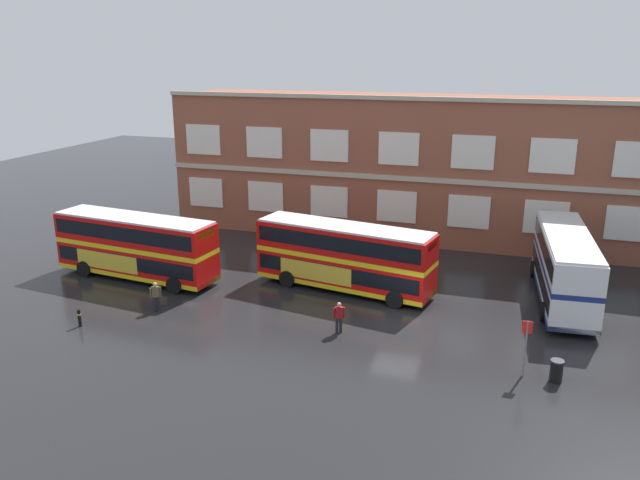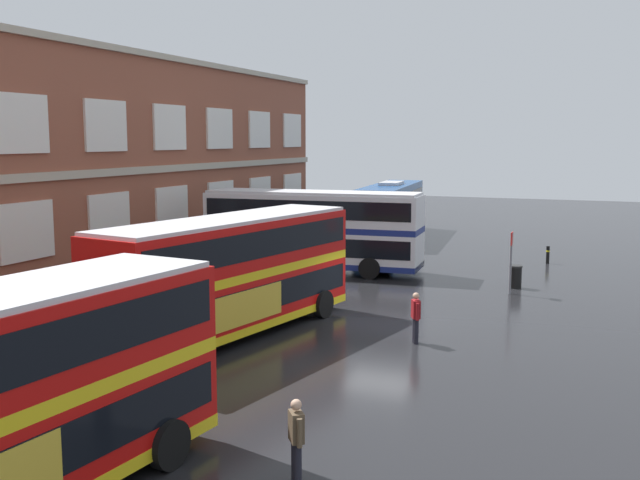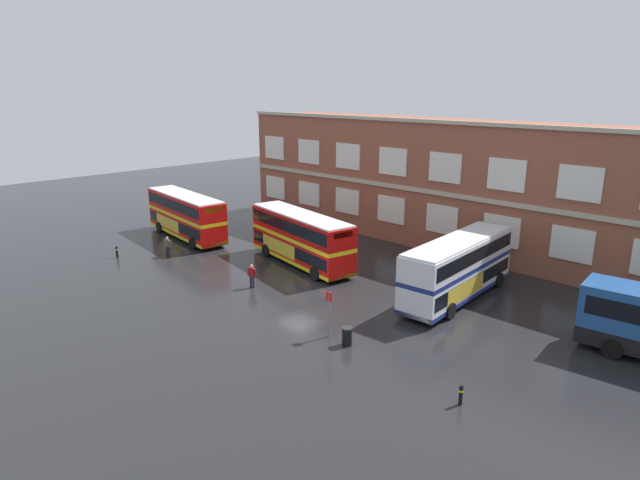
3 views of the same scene
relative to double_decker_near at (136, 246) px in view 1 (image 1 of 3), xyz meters
name	(u,v)px [view 1 (image 1 of 3)]	position (x,y,z in m)	size (l,w,h in m)	color
ground_plane	(404,309)	(17.35, 0.09, -2.15)	(120.00, 120.00, 0.00)	black
brick_terminal_building	(476,169)	(19.69, 16.07, 3.21)	(47.15, 8.19, 11.01)	brown
double_decker_near	(136,246)	(0.00, 0.00, 0.00)	(11.22, 3.85, 4.07)	red
double_decker_middle	(344,256)	(13.24, 2.08, 0.00)	(11.28, 4.52, 4.07)	red
double_decker_far	(565,266)	(25.88, 4.31, 0.00)	(3.44, 11.15, 4.07)	silver
waiting_passenger	(156,295)	(4.08, -4.37, -1.22)	(0.57, 0.47, 1.70)	black
second_passenger	(339,316)	(14.68, -3.99, -1.22)	(0.61, 0.40, 1.70)	black
bus_stand_flag	(526,343)	(23.86, -5.81, -0.51)	(0.44, 0.10, 2.70)	slate
station_litter_bin	(556,371)	(25.26, -5.85, -1.63)	(0.60, 0.60, 1.03)	black
safety_bollard_west	(79,318)	(1.32, -7.46, -1.66)	(0.19, 0.19, 0.95)	black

